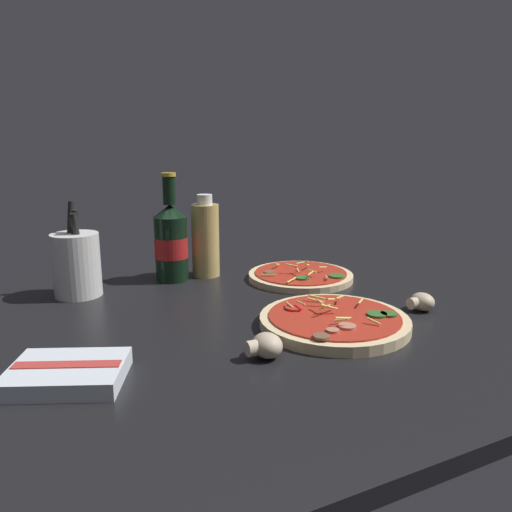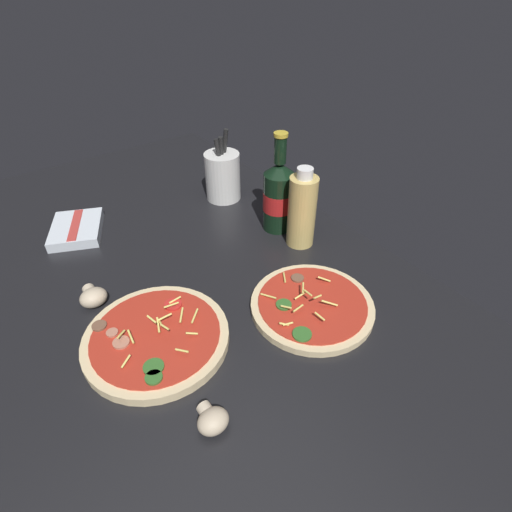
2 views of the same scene
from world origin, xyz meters
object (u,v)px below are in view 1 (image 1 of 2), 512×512
object	(u,v)px
pizza_near	(334,321)
oil_bottle	(205,239)
pizza_far	(301,276)
beer_bottle	(171,241)
utensil_crock	(77,264)
mushroom_left	(265,346)
mushroom_right	(421,302)
dish_towel	(67,373)

from	to	relation	value
pizza_near	oil_bottle	size ratio (longest dim) A/B	1.34
pizza_far	beer_bottle	distance (cm)	30.28
beer_bottle	utensil_crock	distance (cm)	20.90
mushroom_left	mushroom_right	size ratio (longest dim) A/B	1.09
utensil_crock	oil_bottle	bearing A→B (deg)	5.82
mushroom_right	utensil_crock	distance (cm)	67.97
pizza_far	mushroom_left	bearing A→B (deg)	-128.02
utensil_crock	dish_towel	bearing A→B (deg)	-99.02
pizza_near	beer_bottle	size ratio (longest dim) A/B	1.06
pizza_near	utensil_crock	xyz separation A→B (cm)	(-36.93, 37.52, 5.64)
beer_bottle	utensil_crock	size ratio (longest dim) A/B	1.26
oil_bottle	beer_bottle	bearing A→B (deg)	-178.83
pizza_near	mushroom_right	size ratio (longest dim) A/B	5.09
beer_bottle	oil_bottle	bearing A→B (deg)	1.17
mushroom_left	utensil_crock	xyz separation A→B (cm)	(-20.82, 43.20, 4.86)
utensil_crock	beer_bottle	bearing A→B (deg)	7.66
dish_towel	mushroom_left	bearing A→B (deg)	-9.89
utensil_crock	dish_towel	distance (cm)	39.37
pizza_far	dish_towel	bearing A→B (deg)	-151.57
pizza_near	dish_towel	size ratio (longest dim) A/B	1.42
pizza_far	mushroom_right	world-z (taller)	pizza_far
dish_towel	oil_bottle	bearing A→B (deg)	49.88
beer_bottle	oil_bottle	distance (cm)	8.22
beer_bottle	mushroom_left	size ratio (longest dim) A/B	4.40
oil_bottle	dish_towel	distance (cm)	54.71
oil_bottle	utensil_crock	distance (cm)	29.03
beer_bottle	mushroom_right	size ratio (longest dim) A/B	4.81
mushroom_left	dish_towel	world-z (taller)	mushroom_left
pizza_far	mushroom_right	xyz separation A→B (cm)	(9.36, -27.95, 0.82)
pizza_far	utensil_crock	world-z (taller)	utensil_crock
mushroom_right	dish_towel	bearing A→B (deg)	-179.29
pizza_far	dish_towel	xyz separation A→B (cm)	(-53.06, -28.72, 0.36)
mushroom_left	utensil_crock	bearing A→B (deg)	115.73
beer_bottle	dish_towel	size ratio (longest dim) A/B	1.34
pizza_near	mushroom_left	size ratio (longest dim) A/B	4.66
dish_towel	utensil_crock	bearing A→B (deg)	80.98
pizza_far	oil_bottle	bearing A→B (deg)	144.95
beer_bottle	utensil_crock	bearing A→B (deg)	-172.34
beer_bottle	dish_towel	xyz separation A→B (cm)	(-26.71, -41.28, -7.72)
mushroom_left	mushroom_right	bearing A→B (deg)	8.75
pizza_near	mushroom_left	world-z (taller)	pizza_near
beer_bottle	mushroom_right	bearing A→B (deg)	-48.61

